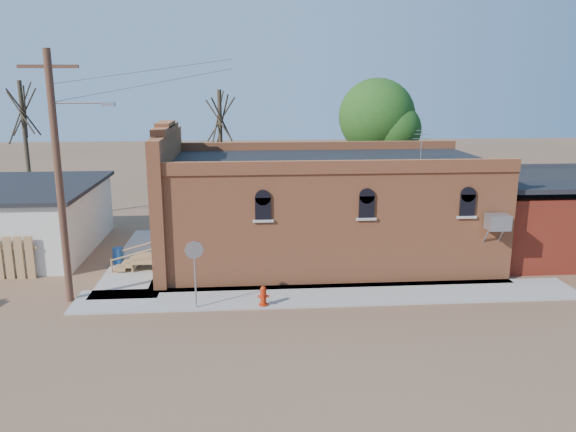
{
  "coord_description": "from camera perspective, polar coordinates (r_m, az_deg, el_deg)",
  "views": [
    {
      "loc": [
        -1.66,
        -18.86,
        7.87
      ],
      "look_at": [
        0.12,
        4.02,
        2.4
      ],
      "focal_mm": 35.0,
      "sensor_mm": 36.0,
      "label": 1
    }
  ],
  "objects": [
    {
      "name": "sidewalk_west",
      "position": [
        26.47,
        -14.37,
        -4.23
      ],
      "size": [
        2.6,
        10.0,
        0.08
      ],
      "primitive_type": "cube",
      "color": "#9E9991",
      "rests_on": "ground"
    },
    {
      "name": "utility_pole",
      "position": [
        21.31,
        -22.16,
        4.05
      ],
      "size": [
        3.12,
        0.26,
        9.0
      ],
      "color": "#44291B",
      "rests_on": "ground"
    },
    {
      "name": "stop_sign",
      "position": [
        19.84,
        -9.49,
        -4.05
      ],
      "size": [
        0.67,
        0.2,
        2.47
      ],
      "rotation": [
        0.0,
        0.0,
        -0.2
      ],
      "color": "#949499",
      "rests_on": "sidewalk_south"
    },
    {
      "name": "sidewalk_south",
      "position": [
        21.49,
        4.37,
        -8.01
      ],
      "size": [
        19.0,
        2.2,
        0.08
      ],
      "primitive_type": "cube",
      "color": "#9E9991",
      "rests_on": "ground"
    },
    {
      "name": "fire_hydrant",
      "position": [
        20.28,
        -2.53,
        -8.11
      ],
      "size": [
        0.43,
        0.42,
        0.73
      ],
      "rotation": [
        0.0,
        0.0,
        -0.36
      ],
      "color": "#AB2209",
      "rests_on": "sidewalk_south"
    },
    {
      "name": "brick_bar",
      "position": [
        25.19,
        3.2,
        0.7
      ],
      "size": [
        16.4,
        7.97,
        6.3
      ],
      "color": "#CC6A3E",
      "rests_on": "ground"
    },
    {
      "name": "tree_bare_far",
      "position": [
        35.13,
        -25.39,
        9.68
      ],
      "size": [
        2.8,
        2.8,
        8.16
      ],
      "color": "#463C28",
      "rests_on": "ground"
    },
    {
      "name": "trash_barrel",
      "position": [
        25.89,
        -16.86,
        -3.88
      ],
      "size": [
        0.52,
        0.52,
        0.71
      ],
      "primitive_type": "cylinder",
      "rotation": [
        0.0,
        0.0,
        0.15
      ],
      "color": "navy",
      "rests_on": "sidewalk_west"
    },
    {
      "name": "tree_leafy",
      "position": [
        33.31,
        9.0,
        9.92
      ],
      "size": [
        4.4,
        4.4,
        8.15
      ],
      "color": "#463C28",
      "rests_on": "ground"
    },
    {
      "name": "tree_bare_near",
      "position": [
        31.94,
        -6.94,
        9.89
      ],
      "size": [
        2.8,
        2.8,
        7.65
      ],
      "color": "#463C28",
      "rests_on": "ground"
    },
    {
      "name": "ground",
      "position": [
        20.5,
        0.55,
        -9.17
      ],
      "size": [
        120.0,
        120.0,
        0.0
      ],
      "primitive_type": "plane",
      "color": "brown",
      "rests_on": "ground"
    },
    {
      "name": "red_shed",
      "position": [
        28.25,
        23.44,
        0.85
      ],
      "size": [
        5.4,
        6.4,
        4.3
      ],
      "color": "#612210",
      "rests_on": "ground"
    }
  ]
}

